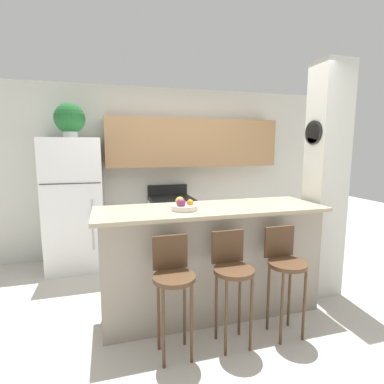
{
  "coord_description": "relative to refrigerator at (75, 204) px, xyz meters",
  "views": [
    {
      "loc": [
        -0.96,
        -2.71,
        1.65
      ],
      "look_at": [
        0.0,
        0.67,
        1.13
      ],
      "focal_mm": 28.0,
      "sensor_mm": 36.0,
      "label": 1
    }
  ],
  "objects": [
    {
      "name": "stove_range",
      "position": [
        1.35,
        0.02,
        -0.43
      ],
      "size": [
        0.63,
        0.64,
        1.07
      ],
      "color": "white",
      "rests_on": "ground_plane"
    },
    {
      "name": "counter_bar",
      "position": [
        1.4,
        -1.57,
        -0.35
      ],
      "size": [
        2.23,
        0.73,
        1.07
      ],
      "color": "gray",
      "rests_on": "ground_plane"
    },
    {
      "name": "refrigerator",
      "position": [
        0.0,
        0.0,
        0.0
      ],
      "size": [
        0.75,
        0.67,
        1.77
      ],
      "color": "white",
      "rests_on": "ground_plane"
    },
    {
      "name": "potted_plant_on_fridge",
      "position": [
        -0.0,
        0.0,
        1.13
      ],
      "size": [
        0.39,
        0.39,
        0.45
      ],
      "color": "silver",
      "rests_on": "refrigerator"
    },
    {
      "name": "pillar_right",
      "position": [
        2.76,
        -1.53,
        0.39
      ],
      "size": [
        0.38,
        0.32,
        2.55
      ],
      "color": "silver",
      "rests_on": "ground_plane"
    },
    {
      "name": "bar_stool_right",
      "position": [
        1.9,
        -2.11,
        -0.26
      ],
      "size": [
        0.34,
        0.34,
        0.95
      ],
      "color": "#4C331E",
      "rests_on": "ground_plane"
    },
    {
      "name": "bar_stool_mid",
      "position": [
        1.4,
        -2.11,
        -0.26
      ],
      "size": [
        0.34,
        0.34,
        0.95
      ],
      "color": "#4C331E",
      "rests_on": "ground_plane"
    },
    {
      "name": "trash_bin",
      "position": [
        0.59,
        -0.22,
        -0.7
      ],
      "size": [
        0.28,
        0.28,
        0.38
      ],
      "color": "#59595B",
      "rests_on": "ground_plane"
    },
    {
      "name": "fruit_bowl",
      "position": [
        1.11,
        -1.63,
        0.23
      ],
      "size": [
        0.25,
        0.25,
        0.12
      ],
      "color": "silver",
      "rests_on": "counter_bar"
    },
    {
      "name": "ground_plane",
      "position": [
        1.4,
        -1.57,
        -0.89
      ],
      "size": [
        14.0,
        14.0,
        0.0
      ],
      "primitive_type": "plane",
      "color": "beige"
    },
    {
      "name": "bar_stool_left",
      "position": [
        0.91,
        -2.11,
        -0.26
      ],
      "size": [
        0.34,
        0.34,
        0.95
      ],
      "color": "#4C331E",
      "rests_on": "ground_plane"
    },
    {
      "name": "wall_back",
      "position": [
        1.54,
        0.3,
        0.57
      ],
      "size": [
        5.6,
        0.38,
        2.55
      ],
      "color": "silver",
      "rests_on": "ground_plane"
    }
  ]
}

